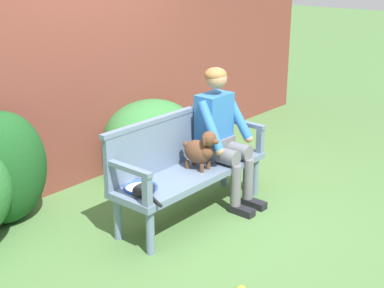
{
  "coord_description": "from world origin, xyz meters",
  "views": [
    {
      "loc": [
        -3.48,
        -2.93,
        2.3
      ],
      "look_at": [
        0.0,
        0.0,
        0.7
      ],
      "focal_mm": 50.69,
      "sensor_mm": 36.0,
      "label": 1
    }
  ],
  "objects_px": {
    "tennis_racket": "(142,188)",
    "baseball_glove": "(144,189)",
    "dog_on_bench": "(201,150)",
    "person_seated": "(221,131)",
    "garden_bench": "(192,176)"
  },
  "relations": [
    {
      "from": "person_seated",
      "to": "dog_on_bench",
      "type": "bearing_deg",
      "value": -174.16
    },
    {
      "from": "dog_on_bench",
      "to": "baseball_glove",
      "type": "xyz_separation_m",
      "value": [
        -0.72,
        0.01,
        -0.14
      ]
    },
    {
      "from": "person_seated",
      "to": "baseball_glove",
      "type": "height_order",
      "value": "person_seated"
    },
    {
      "from": "tennis_racket",
      "to": "baseball_glove",
      "type": "relative_size",
      "value": 2.63
    },
    {
      "from": "tennis_racket",
      "to": "baseball_glove",
      "type": "bearing_deg",
      "value": -124.93
    },
    {
      "from": "garden_bench",
      "to": "dog_on_bench",
      "type": "distance_m",
      "value": 0.26
    },
    {
      "from": "dog_on_bench",
      "to": "tennis_racket",
      "type": "distance_m",
      "value": 0.69
    },
    {
      "from": "person_seated",
      "to": "dog_on_bench",
      "type": "distance_m",
      "value": 0.36
    },
    {
      "from": "garden_bench",
      "to": "person_seated",
      "type": "height_order",
      "value": "person_seated"
    },
    {
      "from": "dog_on_bench",
      "to": "baseball_glove",
      "type": "bearing_deg",
      "value": 179.48
    },
    {
      "from": "tennis_racket",
      "to": "baseball_glove",
      "type": "xyz_separation_m",
      "value": [
        -0.06,
        -0.08,
        0.04
      ]
    },
    {
      "from": "person_seated",
      "to": "tennis_racket",
      "type": "xyz_separation_m",
      "value": [
        -1.0,
        0.05,
        -0.26
      ]
    },
    {
      "from": "tennis_racket",
      "to": "garden_bench",
      "type": "bearing_deg",
      "value": -4.02
    },
    {
      "from": "dog_on_bench",
      "to": "tennis_racket",
      "type": "height_order",
      "value": "dog_on_bench"
    },
    {
      "from": "garden_bench",
      "to": "person_seated",
      "type": "distance_m",
      "value": 0.53
    }
  ]
}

